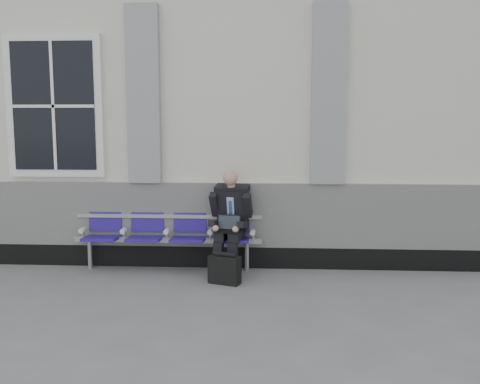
{
  "coord_description": "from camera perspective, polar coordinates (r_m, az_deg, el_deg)",
  "views": [
    {
      "loc": [
        3.34,
        -5.85,
        2.04
      ],
      "look_at": [
        2.95,
        0.9,
        1.15
      ],
      "focal_mm": 40.0,
      "sensor_mm": 36.0,
      "label": 1
    }
  ],
  "objects": [
    {
      "name": "businessman",
      "position": [
        7.18,
        -1.02,
        -2.76
      ],
      "size": [
        0.59,
        0.79,
        1.4
      ],
      "color": "black",
      "rests_on": "ground"
    },
    {
      "name": "station_building",
      "position": [
        9.91,
        -16.66,
        8.26
      ],
      "size": [
        14.4,
        4.4,
        4.49
      ],
      "color": "silver",
      "rests_on": "ground"
    },
    {
      "name": "briefcase",
      "position": [
        6.83,
        -1.66,
        -8.22
      ],
      "size": [
        0.43,
        0.29,
        0.41
      ],
      "color": "black",
      "rests_on": "ground"
    },
    {
      "name": "bench",
      "position": [
        7.46,
        -7.73,
        -4.05
      ],
      "size": [
        2.6,
        0.47,
        0.91
      ],
      "color": "#9EA0A3",
      "rests_on": "ground"
    }
  ]
}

